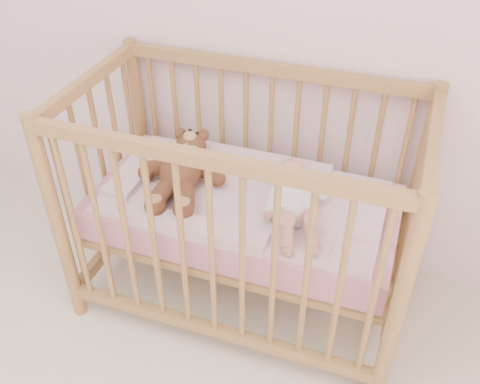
% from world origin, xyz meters
% --- Properties ---
extents(crib, '(1.36, 0.76, 1.00)m').
position_xyz_m(crib, '(0.39, 1.60, 0.50)').
color(crib, '#B0844B').
rests_on(crib, floor).
extents(mattress, '(1.22, 0.62, 0.13)m').
position_xyz_m(mattress, '(0.39, 1.60, 0.49)').
color(mattress, '#CC7F8D').
rests_on(mattress, crib).
extents(blanket, '(1.10, 0.58, 0.06)m').
position_xyz_m(blanket, '(0.39, 1.60, 0.56)').
color(blanket, '#E8A0B8').
rests_on(blanket, mattress).
extents(baby, '(0.42, 0.59, 0.13)m').
position_xyz_m(baby, '(0.60, 1.58, 0.64)').
color(baby, white).
rests_on(baby, blanket).
extents(teddy_bear, '(0.48, 0.60, 0.15)m').
position_xyz_m(teddy_bear, '(0.13, 1.58, 0.65)').
color(teddy_bear, brown).
rests_on(teddy_bear, blanket).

